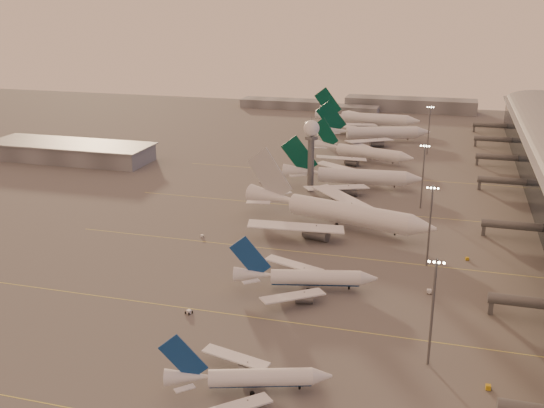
# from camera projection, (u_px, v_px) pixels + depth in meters

# --- Properties ---
(ground) EXTENTS (700.00, 700.00, 0.00)m
(ground) POSITION_uv_depth(u_px,v_px,m) (182.00, 328.00, 153.52)
(ground) COLOR #5D5B5A
(ground) RESTS_ON ground
(taxiway_markings) EXTENTS (180.00, 185.25, 0.02)m
(taxiway_markings) POSITION_uv_depth(u_px,v_px,m) (344.00, 255.00, 196.94)
(taxiway_markings) COLOR #EAE352
(taxiway_markings) RESTS_ON ground
(hangar) EXTENTS (82.00, 27.00, 8.50)m
(hangar) POSITION_uv_depth(u_px,v_px,m) (70.00, 151.00, 311.47)
(hangar) COLOR slate
(hangar) RESTS_ON ground
(radar_tower) EXTENTS (6.40, 6.40, 31.10)m
(radar_tower) POSITION_uv_depth(u_px,v_px,m) (311.00, 142.00, 255.52)
(radar_tower) COLOR #5A5C62
(radar_tower) RESTS_ON ground
(mast_a) EXTENTS (3.60, 0.56, 25.00)m
(mast_a) POSITION_uv_depth(u_px,v_px,m) (433.00, 307.00, 134.19)
(mast_a) COLOR #5A5C62
(mast_a) RESTS_ON ground
(mast_b) EXTENTS (3.60, 0.56, 25.00)m
(mast_b) POSITION_uv_depth(u_px,v_px,m) (430.00, 222.00, 185.29)
(mast_b) COLOR #5A5C62
(mast_b) RESTS_ON ground
(mast_c) EXTENTS (3.60, 0.56, 25.00)m
(mast_c) POSITION_uv_depth(u_px,v_px,m) (423.00, 173.00, 236.90)
(mast_c) COLOR #5A5C62
(mast_c) RESTS_ON ground
(mast_d) EXTENTS (3.60, 0.56, 25.00)m
(mast_d) POSITION_uv_depth(u_px,v_px,m) (429.00, 128.00, 319.75)
(mast_d) COLOR #5A5C62
(mast_d) RESTS_ON ground
(distant_horizon) EXTENTS (165.00, 37.50, 9.00)m
(distant_horizon) POSITION_uv_depth(u_px,v_px,m) (370.00, 105.00, 449.08)
(distant_horizon) COLOR slate
(distant_horizon) RESTS_ON ground
(narrowbody_near) EXTENTS (33.50, 26.31, 13.53)m
(narrowbody_near) POSITION_uv_depth(u_px,v_px,m) (249.00, 380.00, 127.76)
(narrowbody_near) COLOR white
(narrowbody_near) RESTS_ON ground
(narrowbody_mid) EXTENTS (39.47, 31.14, 15.66)m
(narrowbody_mid) POSITION_uv_depth(u_px,v_px,m) (305.00, 280.00, 172.38)
(narrowbody_mid) COLOR white
(narrowbody_mid) RESTS_ON ground
(widebody_white) EXTENTS (69.99, 55.34, 25.21)m
(widebody_white) POSITION_uv_depth(u_px,v_px,m) (337.00, 216.00, 219.11)
(widebody_white) COLOR white
(widebody_white) RESTS_ON ground
(greentail_a) EXTENTS (59.32, 47.74, 21.55)m
(greentail_a) POSITION_uv_depth(u_px,v_px,m) (352.00, 179.00, 265.80)
(greentail_a) COLOR white
(greentail_a) RESTS_ON ground
(greentail_b) EXTENTS (52.12, 41.48, 19.47)m
(greentail_b) POSITION_uv_depth(u_px,v_px,m) (362.00, 154.00, 309.15)
(greentail_b) COLOR white
(greentail_b) RESTS_ON ground
(greentail_c) EXTENTS (61.49, 48.92, 23.03)m
(greentail_c) POSITION_uv_depth(u_px,v_px,m) (374.00, 135.00, 349.76)
(greentail_c) COLOR white
(greentail_c) RESTS_ON ground
(greentail_d) EXTENTS (65.34, 52.72, 23.72)m
(greentail_d) POSITION_uv_depth(u_px,v_px,m) (367.00, 121.00, 389.17)
(greentail_d) COLOR white
(greentail_d) RESTS_ON ground
(gsv_catering_a) EXTENTS (5.18, 2.61, 4.18)m
(gsv_catering_a) POSITION_uv_depth(u_px,v_px,m) (490.00, 381.00, 128.75)
(gsv_catering_a) COLOR gold
(gsv_catering_a) RESTS_ON ground
(gsv_tug_mid) EXTENTS (3.92, 3.17, 0.97)m
(gsv_tug_mid) POSITION_uv_depth(u_px,v_px,m) (189.00, 312.00, 160.37)
(gsv_tug_mid) COLOR silver
(gsv_tug_mid) RESTS_ON ground
(gsv_truck_b) EXTENTS (6.44, 2.95, 2.51)m
(gsv_truck_b) POSITION_uv_depth(u_px,v_px,m) (431.00, 289.00, 170.94)
(gsv_truck_b) COLOR silver
(gsv_truck_b) RESTS_ON ground
(gsv_truck_c) EXTENTS (5.02, 3.16, 1.91)m
(gsv_truck_c) POSITION_uv_depth(u_px,v_px,m) (203.00, 235.00, 211.34)
(gsv_truck_c) COLOR silver
(gsv_truck_c) RESTS_ON ground
(gsv_catering_b) EXTENTS (4.91, 3.46, 3.69)m
(gsv_catering_b) POSITION_uv_depth(u_px,v_px,m) (468.00, 255.00, 192.73)
(gsv_catering_b) COLOR gold
(gsv_catering_b) RESTS_ON ground
(gsv_tug_far) EXTENTS (2.94, 4.27, 1.13)m
(gsv_tug_far) POSITION_uv_depth(u_px,v_px,m) (308.00, 201.00, 248.09)
(gsv_tug_far) COLOR silver
(gsv_tug_far) RESTS_ON ground
(gsv_truck_d) EXTENTS (2.73, 5.54, 2.14)m
(gsv_truck_d) POSITION_uv_depth(u_px,v_px,m) (260.00, 180.00, 274.90)
(gsv_truck_d) COLOR silver
(gsv_truck_d) RESTS_ON ground
(gsv_tug_hangar) EXTENTS (3.99, 3.07, 1.01)m
(gsv_tug_hangar) POSITION_uv_depth(u_px,v_px,m) (393.00, 180.00, 276.91)
(gsv_tug_hangar) COLOR gold
(gsv_tug_hangar) RESTS_ON ground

